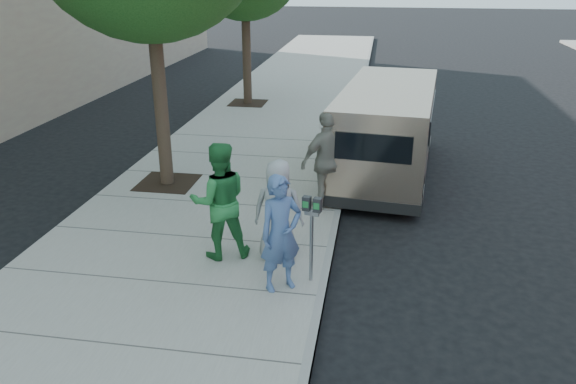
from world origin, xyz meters
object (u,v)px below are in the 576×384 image
object	(u,v)px
van	(387,129)
person_striped_polo	(327,161)
person_officer	(281,234)
person_gray_shirt	(278,210)
parking_meter	(312,221)
person_green_shirt	(220,201)

from	to	relation	value
van	person_striped_polo	xyz separation A→B (m)	(-1.11, -2.45, 0.01)
van	person_officer	xyz separation A→B (m)	(-1.46, -5.44, -0.07)
van	person_gray_shirt	size ratio (longest dim) A/B	3.49
person_striped_polo	parking_meter	bearing A→B (deg)	52.14
van	person_officer	bearing A→B (deg)	-99.10
person_officer	person_striped_polo	size ratio (longest dim) A/B	0.91
parking_meter	person_officer	bearing A→B (deg)	-134.95
person_green_shirt	person_gray_shirt	xyz separation A→B (m)	(0.91, 0.09, -0.13)
van	person_gray_shirt	world-z (taller)	van
van	person_striped_polo	world-z (taller)	van
van	person_gray_shirt	distance (m)	4.84
parking_meter	person_green_shirt	world-z (taller)	person_green_shirt
person_officer	person_gray_shirt	size ratio (longest dim) A/B	1.06
person_gray_shirt	person_green_shirt	bearing A→B (deg)	3.79
van	person_officer	size ratio (longest dim) A/B	3.29
parking_meter	person_striped_polo	bearing A→B (deg)	103.12
parking_meter	person_striped_polo	size ratio (longest dim) A/B	0.70
parking_meter	person_green_shirt	size ratio (longest dim) A/B	0.70
parking_meter	van	xyz separation A→B (m)	(1.06, 5.18, -0.03)
person_green_shirt	person_striped_polo	world-z (taller)	person_striped_polo
van	person_gray_shirt	xyz separation A→B (m)	(-1.66, -4.54, -0.12)
person_striped_polo	person_green_shirt	bearing A→B (deg)	17.33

